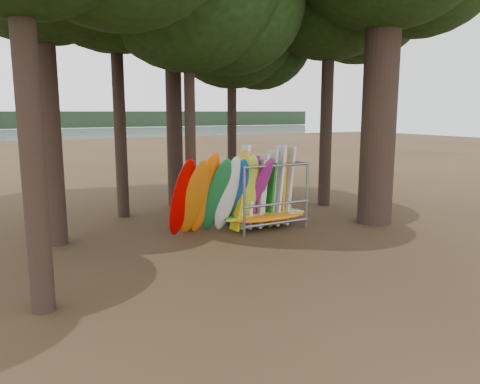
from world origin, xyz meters
name	(u,v)px	position (x,y,z in m)	size (l,w,h in m)	color
ground	(265,245)	(0.00, 0.00, 0.00)	(120.00, 120.00, 0.00)	#47331E
lake	(46,140)	(0.00, 60.00, 0.00)	(160.00, 160.00, 0.00)	gray
far_shore	(22,120)	(0.00, 110.00, 2.00)	(160.00, 4.00, 4.00)	black
oak_3	(232,18)	(2.43, 6.89, 7.94)	(6.89, 6.89, 10.95)	black
kayak_row	(222,195)	(-0.60, 1.74, 1.31)	(3.52, 2.13, 2.94)	#C70100
storage_rack	(265,197)	(1.14, 1.91, 1.07)	(3.24, 1.54, 2.90)	gray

